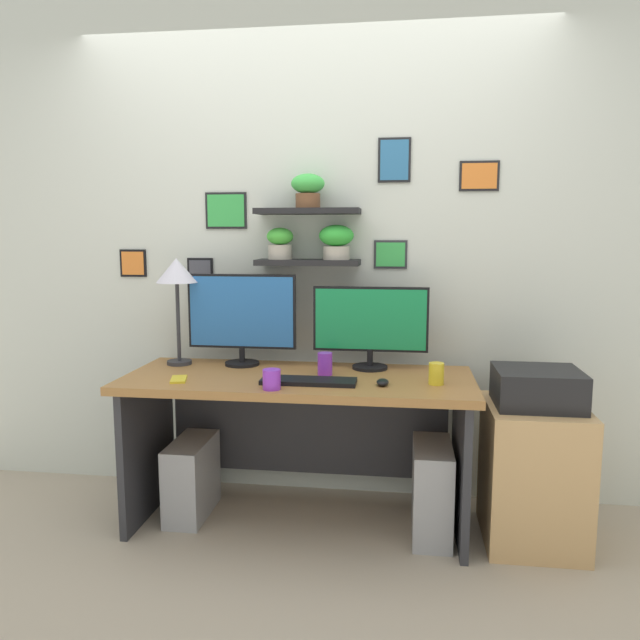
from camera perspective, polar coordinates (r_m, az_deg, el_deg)
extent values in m
plane|color=tan|center=(3.22, -1.99, -18.37)|extent=(8.00, 8.00, 0.00)
cube|color=silver|center=(3.32, -0.80, 6.63)|extent=(4.40, 0.04, 2.70)
cube|color=black|center=(3.20, -1.12, 5.43)|extent=(0.54, 0.20, 0.03)
cube|color=black|center=(3.20, -1.14, 10.15)|extent=(0.54, 0.20, 0.03)
cylinder|color=#B2A899|center=(3.18, 1.54, 6.30)|extent=(0.14, 0.14, 0.07)
ellipsoid|color=green|center=(3.18, 1.55, 7.92)|extent=(0.18, 0.18, 0.11)
cylinder|color=#B2A899|center=(3.23, -3.75, 6.37)|extent=(0.13, 0.13, 0.08)
ellipsoid|color=green|center=(3.23, -3.77, 7.84)|extent=(0.14, 0.14, 0.09)
cylinder|color=brown|center=(3.20, -1.14, 11.09)|extent=(0.13, 0.13, 0.07)
ellipsoid|color=green|center=(3.21, -1.14, 12.66)|extent=(0.17, 0.17, 0.10)
cube|color=black|center=(3.59, -17.09, 5.12)|extent=(0.15, 0.02, 0.15)
cube|color=orange|center=(3.59, -17.15, 5.11)|extent=(0.13, 0.00, 0.13)
cube|color=#2D2D33|center=(3.26, 6.63, 6.12)|extent=(0.18, 0.02, 0.15)
cube|color=green|center=(3.25, 6.62, 6.12)|extent=(0.15, 0.00, 0.13)
cube|color=black|center=(3.45, -11.12, 3.79)|extent=(0.15, 0.02, 0.23)
cube|color=#4C4C56|center=(3.44, -11.17, 3.78)|extent=(0.12, 0.00, 0.21)
cube|color=black|center=(3.40, -8.78, 10.09)|extent=(0.23, 0.02, 0.20)
cube|color=green|center=(3.39, -8.83, 10.10)|extent=(0.20, 0.00, 0.17)
cube|color=black|center=(3.28, 6.99, 14.65)|extent=(0.17, 0.02, 0.23)
cube|color=teal|center=(3.27, 6.98, 14.67)|extent=(0.15, 0.00, 0.20)
cube|color=black|center=(3.29, 14.70, 12.92)|extent=(0.20, 0.02, 0.15)
cube|color=orange|center=(3.28, 14.71, 12.93)|extent=(0.18, 0.00, 0.13)
cube|color=#9E6B38|center=(2.97, -2.05, -5.65)|extent=(1.69, 0.68, 0.04)
cube|color=#2D2D33|center=(3.30, -15.85, -11.34)|extent=(0.04, 0.62, 0.71)
cube|color=#2D2D33|center=(3.05, 13.03, -12.84)|extent=(0.04, 0.62, 0.71)
cube|color=#2D2D33|center=(3.35, -1.13, -10.10)|extent=(1.49, 0.02, 0.50)
cylinder|color=black|center=(3.23, -7.30, -4.06)|extent=(0.18, 0.18, 0.02)
cylinder|color=black|center=(3.22, -7.32, -3.18)|extent=(0.03, 0.03, 0.09)
cube|color=black|center=(3.20, -7.35, 0.81)|extent=(0.57, 0.02, 0.39)
cube|color=#2866B2|center=(3.18, -7.41, 0.78)|extent=(0.55, 0.00, 0.36)
cylinder|color=black|center=(3.13, 4.69, -4.43)|extent=(0.18, 0.18, 0.02)
cylinder|color=black|center=(3.12, 4.70, -3.51)|extent=(0.03, 0.03, 0.09)
cube|color=black|center=(3.09, 4.76, 0.08)|extent=(0.58, 0.02, 0.33)
cube|color=#198C4C|center=(3.08, 4.74, 0.05)|extent=(0.56, 0.00, 0.31)
cube|color=black|center=(2.82, -1.07, -5.75)|extent=(0.44, 0.14, 0.02)
ellipsoid|color=black|center=(2.79, 5.89, -5.82)|extent=(0.06, 0.09, 0.03)
cylinder|color=#2D2D33|center=(3.31, -13.03, -3.89)|extent=(0.13, 0.13, 0.02)
cylinder|color=#2D2D33|center=(3.27, -13.15, -0.17)|extent=(0.02, 0.02, 0.41)
cone|color=silver|center=(3.24, -13.30, 4.55)|extent=(0.21, 0.21, 0.13)
cube|color=yellow|center=(2.95, -13.10, -5.43)|extent=(0.11, 0.15, 0.01)
cylinder|color=purple|center=(2.71, -4.56, -5.57)|extent=(0.08, 0.08, 0.09)
cylinder|color=yellow|center=(2.84, 10.85, -4.96)|extent=(0.07, 0.07, 0.10)
cylinder|color=purple|center=(2.97, 0.47, -4.13)|extent=(0.07, 0.07, 0.11)
cube|color=tan|center=(3.09, 19.33, -13.40)|extent=(0.44, 0.50, 0.65)
cube|color=black|center=(2.97, 19.70, -5.99)|extent=(0.38, 0.34, 0.17)
cube|color=#99999E|center=(3.28, -11.93, -14.27)|extent=(0.18, 0.40, 0.39)
cube|color=#99999E|center=(3.05, 10.44, -15.43)|extent=(0.18, 0.40, 0.45)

